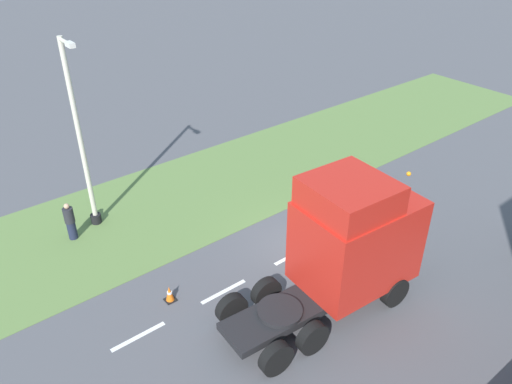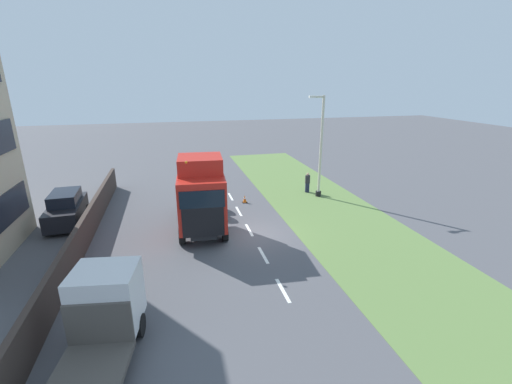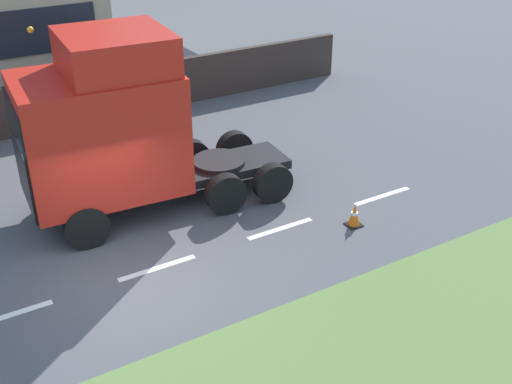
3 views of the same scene
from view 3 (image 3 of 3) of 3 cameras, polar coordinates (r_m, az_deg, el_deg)
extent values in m
plane|color=#515156|center=(14.13, -11.39, -7.48)|extent=(120.00, 120.00, 0.00)
cube|color=white|center=(17.24, 11.16, -0.35)|extent=(0.16, 1.80, 0.00)
cube|color=white|center=(15.52, 2.17, -3.27)|extent=(0.16, 1.80, 0.00)
cube|color=white|center=(14.31, -8.76, -6.69)|extent=(0.16, 1.80, 0.00)
cube|color=white|center=(13.76, -21.30, -10.25)|extent=(0.16, 1.80, 0.00)
cube|color=#382D28|center=(21.60, -20.07, 6.84)|extent=(0.25, 24.00, 1.62)
cube|color=black|center=(16.49, -8.06, 1.14)|extent=(1.87, 6.69, 0.24)
cube|color=red|center=(15.50, -13.64, 5.08)|extent=(2.79, 3.81, 2.86)
cube|color=black|center=(15.52, -19.96, 1.57)|extent=(2.15, 0.22, 1.60)
cube|color=black|center=(15.02, -20.75, 5.85)|extent=(2.28, 0.23, 0.91)
cube|color=red|center=(14.99, -12.42, 12.09)|extent=(2.57, 2.53, 0.90)
sphere|color=orange|center=(15.24, -19.43, 13.45)|extent=(0.14, 0.14, 0.14)
cylinder|color=black|center=(16.87, -3.33, 2.73)|extent=(1.49, 1.49, 0.12)
cylinder|color=black|center=(15.09, -14.84, -3.01)|extent=(0.40, 1.06, 1.04)
cylinder|color=black|center=(17.12, -16.64, 0.69)|extent=(0.40, 1.06, 1.04)
cylinder|color=black|center=(15.95, -2.71, -0.19)|extent=(0.40, 1.06, 1.04)
cylinder|color=black|center=(17.88, -5.77, 3.03)|extent=(0.40, 1.06, 1.04)
cylinder|color=black|center=(16.46, 1.49, 0.80)|extent=(0.40, 1.06, 1.04)
cylinder|color=black|center=(18.34, -1.92, 3.84)|extent=(0.40, 1.06, 1.04)
cube|color=black|center=(24.27, -10.76, 10.35)|extent=(2.04, 4.59, 1.05)
cube|color=black|center=(24.06, -10.70, 12.39)|extent=(1.66, 2.55, 0.70)
cylinder|color=black|center=(23.17, -13.09, 7.97)|extent=(0.23, 0.65, 0.64)
cylinder|color=black|center=(24.69, -14.60, 9.06)|extent=(0.23, 0.65, 0.64)
cylinder|color=black|center=(24.27, -6.64, 9.46)|extent=(0.23, 0.65, 0.64)
cylinder|color=black|center=(25.72, -8.44, 10.45)|extent=(0.23, 0.65, 0.64)
cube|color=black|center=(15.82, 8.67, -2.89)|extent=(0.36, 0.36, 0.03)
cone|color=orange|center=(15.67, 8.75, -1.98)|extent=(0.28, 0.28, 0.55)
cylinder|color=white|center=(15.66, 8.75, -1.90)|extent=(0.17, 0.17, 0.07)
camera|label=1|loc=(26.23, 3.38, 36.25)|focal=35.00mm
camera|label=2|loc=(20.86, -76.22, 8.41)|focal=24.00mm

